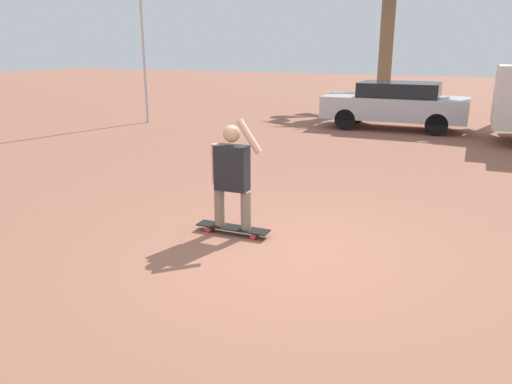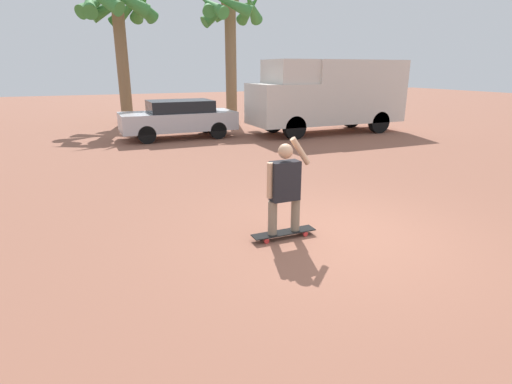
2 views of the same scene
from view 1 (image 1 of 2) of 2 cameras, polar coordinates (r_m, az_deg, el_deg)
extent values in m
plane|color=#935B47|center=(6.33, 3.16, -6.70)|extent=(80.00, 80.00, 0.00)
cube|color=black|center=(6.85, -2.67, -4.08)|extent=(1.04, 0.23, 0.02)
cylinder|color=red|center=(6.94, -5.52, -4.29)|extent=(0.08, 0.03, 0.08)
cylinder|color=red|center=(7.09, -4.81, -3.81)|extent=(0.08, 0.03, 0.08)
cylinder|color=red|center=(6.65, -0.37, -5.13)|extent=(0.08, 0.03, 0.08)
cylinder|color=red|center=(6.81, 0.25, -4.61)|extent=(0.08, 0.03, 0.08)
cylinder|color=gray|center=(6.84, -4.20, -1.70)|extent=(0.14, 0.14, 0.53)
cylinder|color=gray|center=(6.68, -1.16, -2.12)|extent=(0.14, 0.14, 0.53)
cube|color=#232328|center=(6.60, -2.77, 2.77)|extent=(0.44, 0.22, 0.60)
sphere|color=tan|center=(6.51, -2.82, 6.66)|extent=(0.23, 0.23, 0.23)
cylinder|color=tan|center=(6.70, -4.70, 3.24)|extent=(0.09, 0.09, 0.54)
cylinder|color=tan|center=(6.41, -0.79, 6.36)|extent=(0.35, 0.09, 0.45)
cylinder|color=black|center=(15.58, 10.19, 8.17)|extent=(0.64, 0.22, 0.64)
cylinder|color=black|center=(17.16, 11.47, 8.84)|extent=(0.64, 0.22, 0.64)
cylinder|color=black|center=(15.21, 19.94, 7.26)|extent=(0.64, 0.22, 0.64)
cylinder|color=black|center=(16.82, 20.34, 8.01)|extent=(0.64, 0.22, 0.64)
cube|color=#BCBCC1|center=(16.10, 15.55, 9.29)|extent=(4.25, 1.85, 0.67)
cube|color=black|center=(16.03, 16.08, 11.19)|extent=(2.34, 1.63, 0.43)
cylinder|color=brown|center=(21.65, 14.74, 16.99)|extent=(0.56, 0.56, 5.79)
cylinder|color=#B7B7BC|center=(17.18, -12.98, 19.42)|extent=(0.09, 0.09, 7.00)
camera|label=2|loc=(5.56, -61.53, 8.66)|focal=28.00mm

